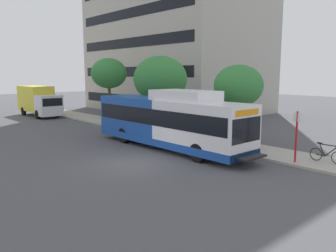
{
  "coord_description": "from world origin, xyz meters",
  "views": [
    {
      "loc": [
        -10.04,
        -13.9,
        4.6
      ],
      "look_at": [
        2.89,
        0.52,
        1.6
      ],
      "focal_mm": 36.2,
      "sensor_mm": 36.0,
      "label": 1
    }
  ],
  "objects_px": {
    "bus_stop_sign_pole": "(296,133)",
    "street_tree_far_block": "(109,74)",
    "street_tree_near_stop": "(238,86)",
    "transit_bus": "(169,121)",
    "bicycle_parked": "(327,154)",
    "box_truck_background": "(39,100)",
    "street_tree_mid_block": "(160,79)"
  },
  "relations": [
    {
      "from": "bicycle_parked",
      "to": "box_truck_background",
      "type": "distance_m",
      "value": 29.96
    },
    {
      "from": "bus_stop_sign_pole",
      "to": "bicycle_parked",
      "type": "bearing_deg",
      "value": -44.97
    },
    {
      "from": "street_tree_mid_block",
      "to": "box_truck_background",
      "type": "relative_size",
      "value": 0.84
    },
    {
      "from": "transit_bus",
      "to": "street_tree_mid_block",
      "type": "xyz_separation_m",
      "value": [
        4.08,
        5.55,
        2.47
      ]
    },
    {
      "from": "transit_bus",
      "to": "bus_stop_sign_pole",
      "type": "xyz_separation_m",
      "value": [
        2.21,
        -7.17,
        -0.05
      ]
    },
    {
      "from": "bicycle_parked",
      "to": "street_tree_near_stop",
      "type": "height_order",
      "value": "street_tree_near_stop"
    },
    {
      "from": "transit_bus",
      "to": "street_tree_near_stop",
      "type": "relative_size",
      "value": 2.43
    },
    {
      "from": "street_tree_mid_block",
      "to": "box_truck_background",
      "type": "distance_m",
      "value": 16.57
    },
    {
      "from": "bus_stop_sign_pole",
      "to": "street_tree_far_block",
      "type": "relative_size",
      "value": 0.44
    },
    {
      "from": "street_tree_near_stop",
      "to": "street_tree_mid_block",
      "type": "height_order",
      "value": "street_tree_mid_block"
    },
    {
      "from": "street_tree_mid_block",
      "to": "box_truck_background",
      "type": "height_order",
      "value": "street_tree_mid_block"
    },
    {
      "from": "bicycle_parked",
      "to": "street_tree_far_block",
      "type": "bearing_deg",
      "value": 87.36
    },
    {
      "from": "bicycle_parked",
      "to": "street_tree_mid_block",
      "type": "height_order",
      "value": "street_tree_mid_block"
    },
    {
      "from": "bicycle_parked",
      "to": "box_truck_background",
      "type": "height_order",
      "value": "box_truck_background"
    },
    {
      "from": "transit_bus",
      "to": "street_tree_far_block",
      "type": "height_order",
      "value": "street_tree_far_block"
    },
    {
      "from": "transit_bus",
      "to": "bus_stop_sign_pole",
      "type": "bearing_deg",
      "value": -72.87
    },
    {
      "from": "transit_bus",
      "to": "bicycle_parked",
      "type": "distance_m",
      "value": 8.99
    },
    {
      "from": "box_truck_background",
      "to": "bicycle_parked",
      "type": "bearing_deg",
      "value": -84.16
    },
    {
      "from": "street_tree_near_stop",
      "to": "street_tree_far_block",
      "type": "distance_m",
      "value": 15.58
    },
    {
      "from": "bus_stop_sign_pole",
      "to": "street_tree_far_block",
      "type": "distance_m",
      "value": 21.13
    },
    {
      "from": "bicycle_parked",
      "to": "transit_bus",
      "type": "bearing_deg",
      "value": 111.87
    },
    {
      "from": "bus_stop_sign_pole",
      "to": "box_truck_background",
      "type": "height_order",
      "value": "box_truck_background"
    },
    {
      "from": "bus_stop_sign_pole",
      "to": "street_tree_near_stop",
      "type": "xyz_separation_m",
      "value": [
        2.15,
        5.25,
        2.16
      ]
    },
    {
      "from": "bus_stop_sign_pole",
      "to": "street_tree_far_block",
      "type": "height_order",
      "value": "street_tree_far_block"
    },
    {
      "from": "bus_stop_sign_pole",
      "to": "box_truck_background",
      "type": "bearing_deg",
      "value": 93.86
    },
    {
      "from": "bus_stop_sign_pole",
      "to": "street_tree_near_stop",
      "type": "relative_size",
      "value": 0.51
    },
    {
      "from": "street_tree_mid_block",
      "to": "street_tree_far_block",
      "type": "relative_size",
      "value": 0.98
    },
    {
      "from": "bus_stop_sign_pole",
      "to": "street_tree_far_block",
      "type": "bearing_deg",
      "value": 84.16
    },
    {
      "from": "bus_stop_sign_pole",
      "to": "box_truck_background",
      "type": "distance_m",
      "value": 28.73
    },
    {
      "from": "street_tree_near_stop",
      "to": "street_tree_far_block",
      "type": "height_order",
      "value": "street_tree_far_block"
    },
    {
      "from": "bicycle_parked",
      "to": "street_tree_near_stop",
      "type": "relative_size",
      "value": 0.35
    },
    {
      "from": "bicycle_parked",
      "to": "street_tree_mid_block",
      "type": "relative_size",
      "value": 0.3
    }
  ]
}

